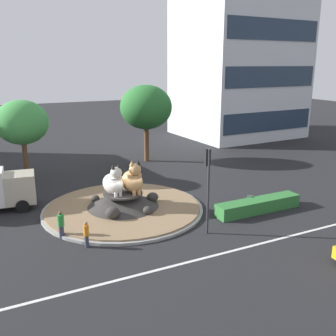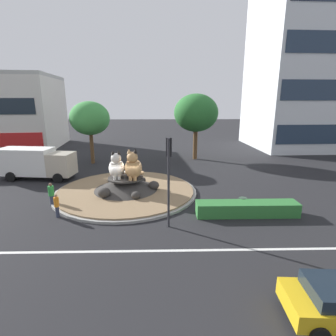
{
  "view_description": "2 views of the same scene",
  "coord_description": "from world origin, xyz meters",
  "px_view_note": "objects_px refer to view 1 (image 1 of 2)",
  "views": [
    {
      "loc": [
        -8.42,
        -24.21,
        10.11
      ],
      "look_at": [
        3.08,
        -0.96,
        2.97
      ],
      "focal_mm": 40.82,
      "sensor_mm": 36.0,
      "label": 1
    },
    {
      "loc": [
        2.93,
        -20.22,
        7.36
      ],
      "look_at": [
        3.39,
        -0.36,
        2.14
      ],
      "focal_mm": 28.16,
      "sensor_mm": 36.0,
      "label": 2
    }
  ],
  "objects_px": {
    "cat_statue_white": "(114,183)",
    "pedestrian_orange_shirt": "(86,234)",
    "cat_statue_calico": "(133,180)",
    "office_tower": "(241,11)",
    "broadleaf_tree_behind_island": "(146,107)",
    "pedestrian_green_shirt": "(61,224)",
    "second_tree_near_tower": "(22,123)",
    "traffic_light_mast": "(208,175)",
    "litter_bin": "(251,202)"
  },
  "relations": [
    {
      "from": "office_tower",
      "to": "pedestrian_orange_shirt",
      "type": "relative_size",
      "value": 21.77
    },
    {
      "from": "traffic_light_mast",
      "to": "pedestrian_orange_shirt",
      "type": "xyz_separation_m",
      "value": [
        -7.1,
        1.37,
        -2.86
      ]
    },
    {
      "from": "cat_statue_calico",
      "to": "second_tree_near_tower",
      "type": "xyz_separation_m",
      "value": [
        -5.94,
        10.56,
        3.02
      ]
    },
    {
      "from": "cat_statue_calico",
      "to": "office_tower",
      "type": "height_order",
      "value": "office_tower"
    },
    {
      "from": "traffic_light_mast",
      "to": "broadleaf_tree_behind_island",
      "type": "relative_size",
      "value": 0.66
    },
    {
      "from": "office_tower",
      "to": "broadleaf_tree_behind_island",
      "type": "relative_size",
      "value": 4.22
    },
    {
      "from": "pedestrian_green_shirt",
      "to": "litter_bin",
      "type": "height_order",
      "value": "pedestrian_green_shirt"
    },
    {
      "from": "second_tree_near_tower",
      "to": "traffic_light_mast",
      "type": "bearing_deg",
      "value": -62.05
    },
    {
      "from": "pedestrian_orange_shirt",
      "to": "litter_bin",
      "type": "xyz_separation_m",
      "value": [
        12.17,
        0.77,
        -0.37
      ]
    },
    {
      "from": "office_tower",
      "to": "pedestrian_orange_shirt",
      "type": "height_order",
      "value": "office_tower"
    },
    {
      "from": "cat_statue_white",
      "to": "cat_statue_calico",
      "type": "height_order",
      "value": "cat_statue_calico"
    },
    {
      "from": "pedestrian_green_shirt",
      "to": "litter_bin",
      "type": "bearing_deg",
      "value": 54.22
    },
    {
      "from": "cat_statue_calico",
      "to": "pedestrian_orange_shirt",
      "type": "relative_size",
      "value": 1.57
    },
    {
      "from": "pedestrian_green_shirt",
      "to": "broadleaf_tree_behind_island",
      "type": "bearing_deg",
      "value": 110.04
    },
    {
      "from": "cat_statue_white",
      "to": "office_tower",
      "type": "relative_size",
      "value": 0.07
    },
    {
      "from": "pedestrian_green_shirt",
      "to": "second_tree_near_tower",
      "type": "bearing_deg",
      "value": 150.47
    },
    {
      "from": "cat_statue_calico",
      "to": "broadleaf_tree_behind_island",
      "type": "relative_size",
      "value": 0.3
    },
    {
      "from": "broadleaf_tree_behind_island",
      "to": "cat_statue_white",
      "type": "bearing_deg",
      "value": -122.15
    },
    {
      "from": "pedestrian_green_shirt",
      "to": "cat_statue_calico",
      "type": "bearing_deg",
      "value": 82.12
    },
    {
      "from": "office_tower",
      "to": "litter_bin",
      "type": "distance_m",
      "value": 33.97
    },
    {
      "from": "traffic_light_mast",
      "to": "pedestrian_green_shirt",
      "type": "bearing_deg",
      "value": 76.32
    },
    {
      "from": "office_tower",
      "to": "litter_bin",
      "type": "bearing_deg",
      "value": -126.19
    },
    {
      "from": "traffic_light_mast",
      "to": "office_tower",
      "type": "relative_size",
      "value": 0.16
    },
    {
      "from": "cat_statue_calico",
      "to": "second_tree_near_tower",
      "type": "height_order",
      "value": "second_tree_near_tower"
    },
    {
      "from": "litter_bin",
      "to": "second_tree_near_tower",
      "type": "bearing_deg",
      "value": 134.24
    },
    {
      "from": "cat_statue_calico",
      "to": "pedestrian_green_shirt",
      "type": "distance_m",
      "value": 6.17
    },
    {
      "from": "traffic_light_mast",
      "to": "pedestrian_orange_shirt",
      "type": "height_order",
      "value": "traffic_light_mast"
    },
    {
      "from": "office_tower",
      "to": "pedestrian_green_shirt",
      "type": "xyz_separation_m",
      "value": [
        -29.8,
        -23.63,
        -16.01
      ]
    },
    {
      "from": "cat_statue_white",
      "to": "office_tower",
      "type": "height_order",
      "value": "office_tower"
    },
    {
      "from": "office_tower",
      "to": "cat_statue_calico",
      "type": "bearing_deg",
      "value": -141.09
    },
    {
      "from": "pedestrian_orange_shirt",
      "to": "litter_bin",
      "type": "bearing_deg",
      "value": 83.5
    },
    {
      "from": "traffic_light_mast",
      "to": "office_tower",
      "type": "height_order",
      "value": "office_tower"
    },
    {
      "from": "cat_statue_calico",
      "to": "traffic_light_mast",
      "type": "relative_size",
      "value": 0.46
    },
    {
      "from": "cat_statue_white",
      "to": "broadleaf_tree_behind_island",
      "type": "height_order",
      "value": "broadleaf_tree_behind_island"
    },
    {
      "from": "pedestrian_orange_shirt",
      "to": "cat_statue_calico",
      "type": "bearing_deg",
      "value": 123.01
    },
    {
      "from": "cat_statue_white",
      "to": "pedestrian_orange_shirt",
      "type": "distance_m",
      "value": 5.58
    },
    {
      "from": "cat_statue_white",
      "to": "pedestrian_orange_shirt",
      "type": "relative_size",
      "value": 1.53
    },
    {
      "from": "cat_statue_calico",
      "to": "office_tower",
      "type": "xyz_separation_m",
      "value": [
        24.26,
        21.23,
        14.71
      ]
    },
    {
      "from": "cat_statue_calico",
      "to": "litter_bin",
      "type": "height_order",
      "value": "cat_statue_calico"
    },
    {
      "from": "second_tree_near_tower",
      "to": "pedestrian_green_shirt",
      "type": "xyz_separation_m",
      "value": [
        0.41,
        -12.96,
        -4.32
      ]
    },
    {
      "from": "traffic_light_mast",
      "to": "pedestrian_orange_shirt",
      "type": "distance_m",
      "value": 7.78
    },
    {
      "from": "office_tower",
      "to": "pedestrian_orange_shirt",
      "type": "xyz_separation_m",
      "value": [
        -28.75,
        -25.44,
        -16.09
      ]
    },
    {
      "from": "cat_statue_white",
      "to": "second_tree_near_tower",
      "type": "bearing_deg",
      "value": -164.87
    },
    {
      "from": "office_tower",
      "to": "second_tree_near_tower",
      "type": "relative_size",
      "value": 4.74
    },
    {
      "from": "pedestrian_green_shirt",
      "to": "litter_bin",
      "type": "xyz_separation_m",
      "value": [
        13.22,
        -1.03,
        -0.45
      ]
    },
    {
      "from": "cat_statue_white",
      "to": "broadleaf_tree_behind_island",
      "type": "bearing_deg",
      "value": 139.0
    },
    {
      "from": "cat_statue_calico",
      "to": "pedestrian_green_shirt",
      "type": "bearing_deg",
      "value": -66.8
    },
    {
      "from": "broadleaf_tree_behind_island",
      "to": "second_tree_near_tower",
      "type": "distance_m",
      "value": 12.51
    },
    {
      "from": "cat_statue_calico",
      "to": "second_tree_near_tower",
      "type": "distance_m",
      "value": 12.49
    },
    {
      "from": "second_tree_near_tower",
      "to": "pedestrian_green_shirt",
      "type": "relative_size",
      "value": 4.15
    }
  ]
}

